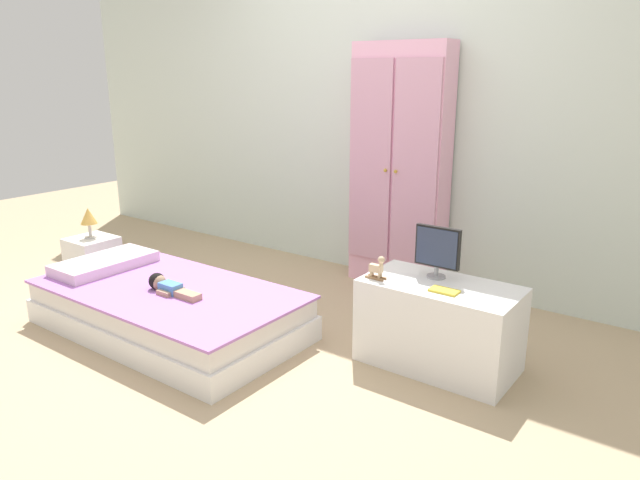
% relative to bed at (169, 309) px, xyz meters
% --- Properties ---
extents(ground_plane, '(10.00, 10.00, 0.02)m').
position_rel_bed_xyz_m(ground_plane, '(0.41, 0.09, -0.14)').
color(ground_plane, tan).
extents(back_wall, '(6.40, 0.05, 2.70)m').
position_rel_bed_xyz_m(back_wall, '(0.41, 1.67, 1.22)').
color(back_wall, silver).
rests_on(back_wall, ground_plane).
extents(bed, '(1.62, 0.88, 0.27)m').
position_rel_bed_xyz_m(bed, '(0.00, 0.00, 0.00)').
color(bed, white).
rests_on(bed, ground_plane).
extents(pillow, '(0.32, 0.63, 0.07)m').
position_rel_bed_xyz_m(pillow, '(-0.61, -0.00, 0.17)').
color(pillow, silver).
rests_on(pillow, bed).
extents(doll, '(0.39, 0.13, 0.10)m').
position_rel_bed_xyz_m(doll, '(0.04, -0.04, 0.17)').
color(doll, '#4C84C6').
rests_on(doll, bed).
extents(nightstand, '(0.30, 0.30, 0.35)m').
position_rel_bed_xyz_m(nightstand, '(-1.06, 0.20, 0.04)').
color(nightstand, white).
rests_on(nightstand, ground_plane).
extents(table_lamp, '(0.12, 0.12, 0.22)m').
position_rel_bed_xyz_m(table_lamp, '(-1.06, 0.20, 0.37)').
color(table_lamp, '#B7B2AD').
rests_on(table_lamp, nightstand).
extents(wardrobe, '(0.70, 0.24, 1.69)m').
position_rel_bed_xyz_m(wardrobe, '(0.69, 1.52, 0.72)').
color(wardrobe, '#EFADCC').
rests_on(wardrobe, ground_plane).
extents(tv_stand, '(0.79, 0.43, 0.46)m').
position_rel_bed_xyz_m(tv_stand, '(1.48, 0.55, 0.09)').
color(tv_stand, white).
rests_on(tv_stand, ground_plane).
extents(tv_monitor, '(0.24, 0.10, 0.28)m').
position_rel_bed_xyz_m(tv_monitor, '(1.42, 0.62, 0.48)').
color(tv_monitor, '#99999E').
rests_on(tv_monitor, tv_stand).
extents(rocking_horse_toy, '(0.11, 0.04, 0.13)m').
position_rel_bed_xyz_m(rocking_horse_toy, '(1.18, 0.42, 0.38)').
color(rocking_horse_toy, '#8E6642').
rests_on(rocking_horse_toy, tv_stand).
extents(book_yellow, '(0.14, 0.08, 0.01)m').
position_rel_bed_xyz_m(book_yellow, '(1.54, 0.45, 0.33)').
color(book_yellow, gold).
rests_on(book_yellow, tv_stand).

